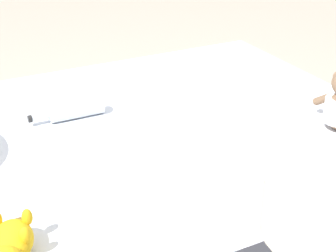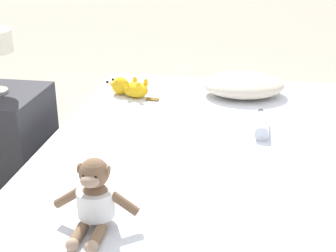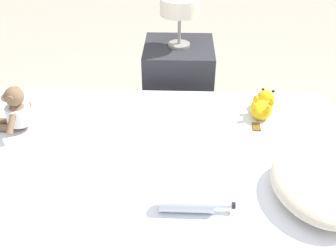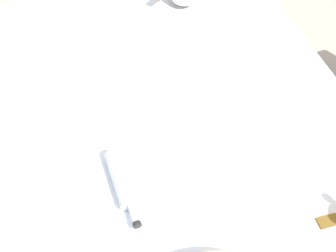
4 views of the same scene
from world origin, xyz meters
name	(u,v)px [view 2 (image 2 of 4)]	position (x,y,z in m)	size (l,w,h in m)	color
ground_plane	(209,220)	(0.00, 0.00, 0.00)	(16.00, 16.00, 0.00)	#B7A893
bed	(211,183)	(0.00, 0.00, 0.20)	(1.52, 2.00, 0.41)	#2D2D33
pillow	(243,85)	(0.13, 0.67, 0.47)	(0.51, 0.44, 0.12)	beige
plush_monkey	(95,200)	(-0.32, -0.70, 0.51)	(0.29, 0.23, 0.24)	brown
plush_yellow_creature	(129,88)	(-0.51, 0.56, 0.46)	(0.32, 0.18, 0.10)	yellow
glass_bottle	(261,125)	(0.22, 0.15, 0.45)	(0.07, 0.29, 0.07)	silver
nightstand	(1,144)	(-1.08, 0.10, 0.28)	(0.45, 0.45, 0.55)	#2D2D33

